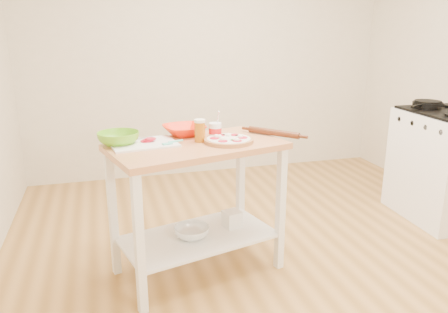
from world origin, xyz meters
TOP-DOWN VIEW (x-y plane):
  - room_shell at (0.00, 0.00)m, footprint 4.04×4.54m
  - prep_island at (-0.62, 0.13)m, footprint 1.20×0.85m
  - gas_stove at (1.65, 0.43)m, footprint 0.71×0.82m
  - skillet at (1.54, 0.64)m, footprint 0.38×0.25m
  - pizza at (-0.42, 0.11)m, footprint 0.32×0.32m
  - cutting_board at (-0.95, 0.20)m, footprint 0.44×0.35m
  - spatula at (-0.78, 0.14)m, footprint 0.14×0.09m
  - knife at (-1.02, 0.26)m, footprint 0.24×0.15m
  - orange_bowl at (-0.65, 0.38)m, footprint 0.33×0.33m
  - green_bowl at (-1.10, 0.24)m, footprint 0.35×0.35m
  - beer_pint at (-0.59, 0.18)m, footprint 0.07×0.07m
  - yogurt_tub at (-0.47, 0.24)m, footprint 0.09×0.09m
  - rolling_pin at (-0.07, 0.19)m, footprint 0.28×0.32m
  - shelf_glass_bowl at (-0.67, 0.11)m, footprint 0.33×0.33m
  - shelf_bin at (-0.36, 0.20)m, footprint 0.14×0.14m

SIDE VIEW (x-z plane):
  - shelf_glass_bowl at x=-0.67m, z-range 0.26..0.33m
  - shelf_bin at x=-0.36m, z-range 0.26..0.37m
  - gas_stove at x=1.65m, z-range -0.08..1.03m
  - prep_island at x=-0.62m, z-range 0.19..1.09m
  - cutting_board at x=-0.95m, z-range 0.89..0.93m
  - spatula at x=-0.78m, z-range 0.91..0.92m
  - pizza at x=-0.42m, z-range 0.89..0.94m
  - knife at x=-1.02m, z-range 0.91..0.92m
  - rolling_pin at x=-0.07m, z-range 0.90..0.94m
  - orange_bowl at x=-0.65m, z-range 0.90..0.97m
  - green_bowl at x=-1.10m, z-range 0.90..0.98m
  - yogurt_tub at x=-0.47m, z-range 0.86..1.04m
  - beer_pint at x=-0.59m, z-range 0.90..1.05m
  - skillet at x=1.54m, z-range 0.96..0.99m
  - room_shell at x=0.00m, z-range -0.02..2.72m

